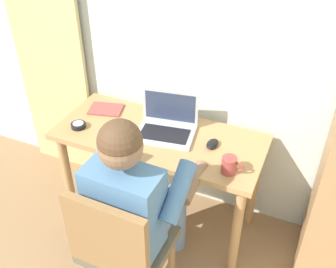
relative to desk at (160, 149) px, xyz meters
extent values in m
cube|color=silver|center=(0.24, 0.34, 0.65)|extent=(4.80, 0.05, 2.50)
cube|color=#CCB77A|center=(-0.96, 0.27, 0.52)|extent=(0.56, 0.03, 2.24)
cube|color=tan|center=(0.00, 0.00, 0.09)|extent=(1.25, 0.54, 0.03)
cylinder|color=tan|center=(-0.57, -0.21, -0.26)|extent=(0.06, 0.06, 0.68)
cylinder|color=tan|center=(0.57, -0.21, -0.26)|extent=(0.06, 0.06, 0.68)
cylinder|color=tan|center=(-0.57, 0.21, -0.26)|extent=(0.06, 0.06, 0.68)
cylinder|color=tan|center=(0.57, 0.21, -0.26)|extent=(0.06, 0.06, 0.68)
cube|color=brown|center=(0.09, -0.59, -0.17)|extent=(0.43, 0.41, 0.05)
cube|color=olive|center=(0.09, -0.77, 0.07)|extent=(0.42, 0.05, 0.42)
cylinder|color=olive|center=(0.27, -0.44, -0.40)|extent=(0.04, 0.04, 0.41)
cylinder|color=olive|center=(-0.07, -0.43, -0.40)|extent=(0.04, 0.04, 0.41)
cylinder|color=#6B84AD|center=(0.19, -0.37, -0.12)|extent=(0.15, 0.40, 0.14)
cylinder|color=#6B84AD|center=(0.01, -0.37, -0.12)|extent=(0.15, 0.40, 0.14)
cylinder|color=#6B84AD|center=(0.19, -0.17, -0.36)|extent=(0.11, 0.11, 0.48)
cylinder|color=#6B84AD|center=(0.01, -0.17, -0.36)|extent=(0.11, 0.11, 0.48)
cube|color=teal|center=(0.09, -0.60, 0.11)|extent=(0.37, 0.21, 0.46)
cylinder|color=teal|center=(0.32, -0.48, 0.19)|extent=(0.10, 0.30, 0.25)
cylinder|color=teal|center=(-0.12, -0.47, 0.19)|extent=(0.10, 0.30, 0.25)
cylinder|color=#846047|center=(0.32, -0.28, 0.08)|extent=(0.08, 0.27, 0.11)
cylinder|color=#846047|center=(-0.12, -0.27, 0.08)|extent=(0.08, 0.27, 0.11)
sphere|color=#846047|center=(0.09, -0.59, 0.47)|extent=(0.20, 0.20, 0.20)
sphere|color=#513823|center=(0.09, -0.59, 0.50)|extent=(0.20, 0.20, 0.20)
cube|color=#B7BABF|center=(0.03, 0.01, 0.12)|extent=(0.37, 0.29, 0.02)
cube|color=black|center=(0.04, 0.00, 0.13)|extent=(0.31, 0.20, 0.00)
cube|color=#B7BABF|center=(0.01, 0.13, 0.24)|extent=(0.34, 0.06, 0.22)
cube|color=#2D3851|center=(0.02, 0.12, 0.24)|extent=(0.30, 0.05, 0.18)
ellipsoid|color=black|center=(0.32, 0.02, 0.13)|extent=(0.07, 0.11, 0.03)
cylinder|color=black|center=(-0.49, -0.13, 0.13)|extent=(0.09, 0.09, 0.03)
cylinder|color=silver|center=(-0.49, -0.13, 0.14)|extent=(0.06, 0.06, 0.00)
cube|color=#994742|center=(-0.43, 0.11, 0.12)|extent=(0.24, 0.20, 0.01)
cylinder|color=#9E3D38|center=(0.47, -0.16, 0.16)|extent=(0.08, 0.08, 0.09)
torus|color=#9E3D38|center=(0.52, -0.16, 0.16)|extent=(0.06, 0.01, 0.06)
camera|label=1|loc=(0.81, -1.72, 1.48)|focal=42.10mm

